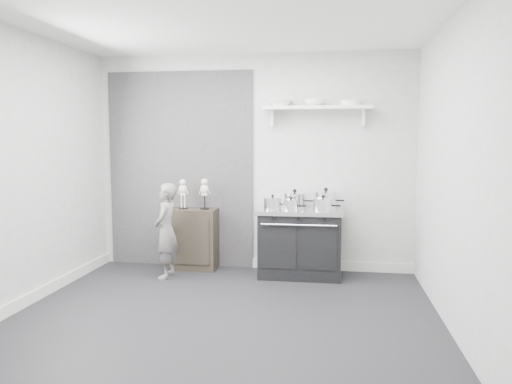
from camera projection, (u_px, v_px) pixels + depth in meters
ground at (224, 315)px, 4.67m from camera, size 4.00×4.00×0.00m
room_shell at (217, 139)px, 4.66m from camera, size 4.02×3.62×2.71m
wall_shelf at (317, 109)px, 5.99m from camera, size 1.30×0.26×0.24m
stove at (300, 242)px, 5.98m from camera, size 1.02×0.64×0.82m
side_cabinet at (194, 239)px, 6.32m from camera, size 0.59×0.35×0.77m
child at (166, 231)px, 5.90m from camera, size 0.27×0.41×1.13m
pot_front_left at (273, 203)px, 5.87m from camera, size 0.30×0.21×0.18m
pot_back_left at (295, 200)px, 6.08m from camera, size 0.36×0.28×0.22m
pot_back_right at (326, 200)px, 6.01m from camera, size 0.36×0.27×0.25m
pot_front_right at (323, 205)px, 5.73m from camera, size 0.32×0.23×0.19m
pot_front_center at (291, 205)px, 5.79m from camera, size 0.27×0.18×0.16m
skeleton_full at (183, 192)px, 6.28m from camera, size 0.12×0.08×0.43m
skeleton_torso at (205, 192)px, 6.23m from camera, size 0.12×0.08×0.44m
bowl_large at (280, 103)px, 6.04m from camera, size 0.30×0.30×0.07m
bowl_small at (314, 103)px, 5.98m from camera, size 0.25×0.25×0.08m
plate_stack at (350, 103)px, 5.92m from camera, size 0.24×0.24×0.06m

